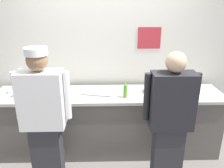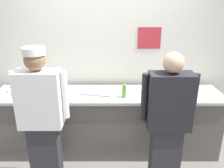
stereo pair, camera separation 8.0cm
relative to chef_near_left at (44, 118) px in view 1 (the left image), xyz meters
name	(u,v)px [view 1 (the left image)]	position (x,y,z in m)	size (l,w,h in m)	color
ground_plane	(109,164)	(0.71, 0.32, -0.89)	(9.00, 9.00, 0.00)	slate
wall_back	(108,56)	(0.71, 1.12, 0.43)	(4.92, 0.11, 2.64)	silver
prep_counter	(109,122)	(0.71, 0.67, -0.44)	(3.14, 0.65, 0.90)	#56514C
chef_near_left	(44,118)	(0.00, 0.00, 0.00)	(0.60, 0.24, 1.67)	#2D2D33
chef_center	(170,121)	(1.38, -0.03, -0.03)	(0.60, 0.24, 1.63)	#2D2D33
plate_stack_front	(31,89)	(-0.35, 0.72, 0.06)	(0.21, 0.21, 0.10)	white
mixing_bowl_steel	(158,88)	(1.40, 0.69, 0.08)	(0.33, 0.33, 0.13)	#B7BABF
sheet_tray	(98,91)	(0.58, 0.71, 0.02)	(0.41, 0.30, 0.02)	#B7BABF
squeeze_bottle_primary	(125,90)	(0.93, 0.52, 0.11)	(0.05, 0.05, 0.21)	#56A333
ramekin_orange_sauce	(10,91)	(-0.64, 0.71, 0.03)	(0.09, 0.09, 0.04)	white
ramekin_yellow_sauce	(55,94)	(0.01, 0.59, 0.03)	(0.09, 0.09, 0.04)	white
ramekin_green_sauce	(16,95)	(-0.52, 0.60, 0.03)	(0.10, 0.10, 0.04)	white
deli_cup	(67,92)	(0.17, 0.59, 0.06)	(0.09, 0.09, 0.10)	white
chefs_knife	(72,90)	(0.21, 0.78, 0.02)	(0.28, 0.03, 0.02)	#B7BABF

